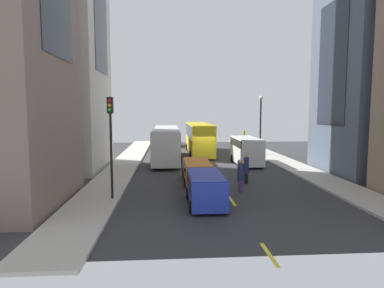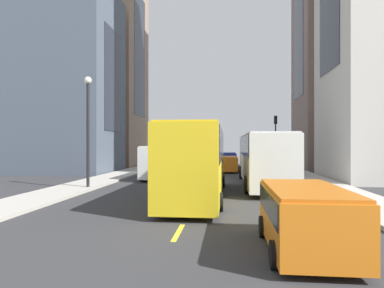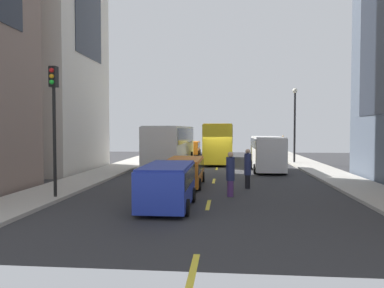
% 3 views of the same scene
% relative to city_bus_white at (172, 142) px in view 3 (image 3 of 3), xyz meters
% --- Properties ---
extents(ground_plane, '(42.23, 42.23, 0.00)m').
position_rel_city_bus_white_xyz_m(ground_plane, '(3.83, -1.59, -2.01)').
color(ground_plane, '#333335').
extents(sidewalk_west, '(2.74, 44.00, 0.15)m').
position_rel_city_bus_white_xyz_m(sidewalk_west, '(-3.92, -1.59, -1.93)').
color(sidewalk_west, '#B2ADA3').
rests_on(sidewalk_west, ground).
extents(sidewalk_east, '(2.74, 44.00, 0.15)m').
position_rel_city_bus_white_xyz_m(sidewalk_east, '(11.58, -1.59, -1.93)').
color(sidewalk_east, '#B2ADA3').
rests_on(sidewalk_east, ground).
extents(lane_stripe_0, '(0.16, 2.00, 0.01)m').
position_rel_city_bus_white_xyz_m(lane_stripe_0, '(3.83, -22.59, -2.00)').
color(lane_stripe_0, yellow).
rests_on(lane_stripe_0, ground).
extents(lane_stripe_1, '(0.16, 2.00, 0.01)m').
position_rel_city_bus_white_xyz_m(lane_stripe_1, '(3.83, -15.59, -2.00)').
color(lane_stripe_1, yellow).
rests_on(lane_stripe_1, ground).
extents(lane_stripe_2, '(0.16, 2.00, 0.01)m').
position_rel_city_bus_white_xyz_m(lane_stripe_2, '(3.83, -8.59, -2.00)').
color(lane_stripe_2, yellow).
rests_on(lane_stripe_2, ground).
extents(lane_stripe_3, '(0.16, 2.00, 0.01)m').
position_rel_city_bus_white_xyz_m(lane_stripe_3, '(3.83, -1.59, -2.00)').
color(lane_stripe_3, yellow).
rests_on(lane_stripe_3, ground).
extents(lane_stripe_4, '(0.16, 2.00, 0.01)m').
position_rel_city_bus_white_xyz_m(lane_stripe_4, '(3.83, 5.41, -2.00)').
color(lane_stripe_4, yellow).
rests_on(lane_stripe_4, ground).
extents(lane_stripe_5, '(0.16, 2.00, 0.01)m').
position_rel_city_bus_white_xyz_m(lane_stripe_5, '(3.83, 12.41, -2.00)').
color(lane_stripe_5, yellow).
rests_on(lane_stripe_5, ground).
extents(lane_stripe_6, '(0.16, 2.00, 0.01)m').
position_rel_city_bus_white_xyz_m(lane_stripe_6, '(3.83, 19.41, -2.00)').
color(lane_stripe_6, yellow).
rests_on(lane_stripe_6, ground).
extents(city_bus_white, '(2.81, 12.66, 3.35)m').
position_rel_city_bus_white_xyz_m(city_bus_white, '(0.00, 0.00, 0.00)').
color(city_bus_white, silver).
rests_on(city_bus_white, ground).
extents(streetcar_yellow, '(2.70, 12.05, 3.59)m').
position_rel_city_bus_white_xyz_m(streetcar_yellow, '(3.85, 5.20, 0.11)').
color(streetcar_yellow, yellow).
rests_on(streetcar_yellow, ground).
extents(delivery_van_white, '(2.25, 5.64, 2.58)m').
position_rel_city_bus_white_xyz_m(delivery_van_white, '(7.59, -3.17, -0.50)').
color(delivery_van_white, white).
rests_on(delivery_van_white, ground).
extents(car_orange_0, '(2.06, 4.06, 1.64)m').
position_rel_city_bus_white_xyz_m(car_orange_0, '(0.36, 13.88, -1.04)').
color(car_orange_0, orange).
rests_on(car_orange_0, ground).
extents(car_orange_1, '(2.03, 4.67, 1.51)m').
position_rel_city_bus_white_xyz_m(car_orange_1, '(2.28, -10.57, -1.12)').
color(car_orange_1, orange).
rests_on(car_orange_1, ground).
extents(car_blue_2, '(1.99, 4.22, 1.72)m').
position_rel_city_bus_white_xyz_m(car_blue_2, '(2.25, -16.29, -0.99)').
color(car_blue_2, '#2338AD').
rests_on(car_blue_2, ground).
extents(pedestrian_crossing_near, '(0.35, 0.35, 2.09)m').
position_rel_city_bus_white_xyz_m(pedestrian_crossing_near, '(5.68, -11.23, -0.91)').
color(pedestrian_crossing_near, black).
rests_on(pedestrian_crossing_near, ground).
extents(pedestrian_crossing_mid, '(0.34, 0.34, 2.27)m').
position_rel_city_bus_white_xyz_m(pedestrian_crossing_mid, '(11.33, 13.97, -0.65)').
color(pedestrian_crossing_mid, black).
rests_on(pedestrian_crossing_mid, ground).
extents(pedestrian_waiting_curb, '(0.39, 0.39, 2.08)m').
position_rel_city_bus_white_xyz_m(pedestrian_waiting_curb, '(4.76, -13.60, -0.92)').
color(pedestrian_waiting_curb, '#593372').
rests_on(pedestrian_waiting_curb, ground).
extents(traffic_light_near_corner, '(0.32, 0.44, 5.70)m').
position_rel_city_bus_white_xyz_m(traffic_light_near_corner, '(-2.95, -15.13, 2.12)').
color(traffic_light_near_corner, black).
rests_on(traffic_light_near_corner, ground).
extents(streetlamp_near, '(0.44, 0.44, 6.65)m').
position_rel_city_bus_white_xyz_m(streetlamp_near, '(10.71, 3.17, 2.25)').
color(streetlamp_near, black).
rests_on(streetlamp_near, ground).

